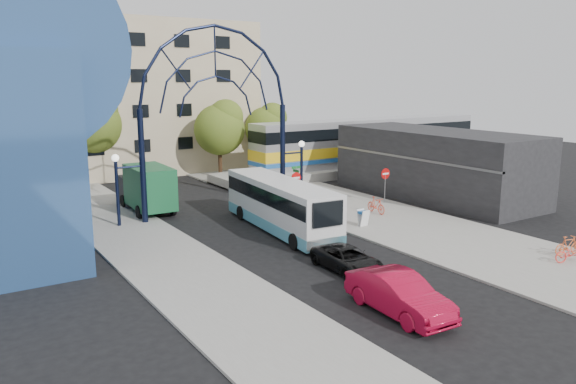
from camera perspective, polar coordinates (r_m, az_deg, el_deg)
ground at (r=26.08m, az=6.71°, el=-8.27°), size 120.00×120.00×0.00m
sidewalk_east at (r=34.09m, az=12.85°, el=-3.63°), size 8.00×56.00×0.12m
plaza_west at (r=27.90m, az=-11.87°, el=-6.98°), size 5.00×50.00×0.12m
gateway_arch at (r=36.43m, az=-7.36°, el=11.04°), size 13.64×0.44×12.10m
stop_sign at (r=37.68m, az=0.82°, el=1.10°), size 0.80×0.07×2.50m
do_not_enter_sign at (r=39.92m, az=9.86°, el=1.50°), size 0.76×0.07×2.48m
street_name_sign at (r=38.37m, az=0.82°, el=1.50°), size 0.70×0.70×2.80m
sandwich_board at (r=33.71m, az=7.64°, el=-2.41°), size 0.55×0.61×0.99m
commercial_block_east at (r=43.36m, az=14.76°, el=2.77°), size 6.00×16.00×5.00m
apartment_block at (r=56.69m, az=-14.78°, el=9.31°), size 20.00×12.10×14.00m
train_platform at (r=54.92m, az=8.26°, el=2.59°), size 32.00×5.00×0.80m
train_car at (r=54.60m, az=8.34°, el=5.18°), size 25.10×3.05×4.20m
tree_north_a at (r=50.00m, az=-6.83°, el=6.61°), size 4.48×4.48×7.00m
tree_north_b at (r=50.32m, az=-19.26°, el=6.84°), size 5.12×5.12×8.00m
tree_north_c at (r=54.63m, az=-2.06°, el=6.74°), size 4.16×4.16×6.50m
city_bus at (r=32.86m, az=-0.80°, el=-1.26°), size 3.36×10.84×2.93m
green_truck at (r=38.58m, az=-14.22°, el=0.36°), size 2.61×6.33×3.15m
black_suv at (r=26.30m, az=6.07°, el=-6.79°), size 2.00×4.09×1.12m
red_sedan at (r=21.91m, az=11.20°, el=-10.14°), size 1.87×4.84×1.57m
bike_near_a at (r=40.59m, az=1.40°, el=-0.20°), size 1.14×1.78×0.88m
bike_near_b at (r=37.04m, az=8.93°, el=-1.33°), size 0.60×1.79×1.06m
bike_far_a at (r=30.16m, az=26.92°, el=-5.59°), size 1.81×1.30×0.91m
bike_far_b at (r=31.32m, az=26.58°, el=-4.89°), size 1.68×0.81×0.97m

